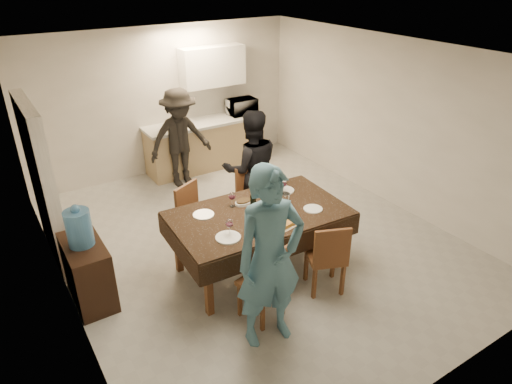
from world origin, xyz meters
The scene contains 33 objects.
floor centered at (0.00, 0.00, 0.00)m, with size 5.00×6.00×0.02m, color #9F9F9A.
ceiling centered at (0.00, 0.00, 2.60)m, with size 5.00×6.00×0.02m, color white.
wall_back centered at (0.00, 3.00, 1.30)m, with size 5.00×0.02×2.60m, color silver.
wall_front centered at (0.00, -3.00, 1.30)m, with size 5.00×0.02×2.60m, color silver.
wall_left centered at (-2.50, 0.00, 1.30)m, with size 0.02×6.00×2.60m, color silver.
wall_right centered at (2.50, 0.00, 1.30)m, with size 0.02×6.00×2.60m, color silver.
stub_partition centered at (-2.42, 1.20, 1.05)m, with size 0.15×1.40×2.10m, color white.
kitchen_base_cabinet centered at (0.60, 2.68, 0.43)m, with size 2.20×0.60×0.86m, color #9E855E.
kitchen_worktop centered at (0.60, 2.68, 0.89)m, with size 2.24×0.64×0.05m, color beige.
upper_cabinet centered at (0.90, 2.82, 1.85)m, with size 1.20×0.34×0.70m, color white.
dining_table centered at (-0.31, -0.59, 0.79)m, with size 2.18×1.34×0.83m.
chair_near_left centered at (-0.76, -1.42, 0.57)m, with size 0.51×0.52×0.50m.
chair_near_right centered at (0.14, -1.42, 0.57)m, with size 0.55×0.57×0.51m.
chair_far_left centered at (-0.76, 0.07, 0.59)m, with size 0.59×0.61×0.52m.
chair_far_right centered at (0.14, 0.07, 0.60)m, with size 0.46×0.46×0.53m.
console centered at (-2.28, -0.03, 0.38)m, with size 0.41×0.82×0.76m, color black.
water_jug centered at (-2.28, -0.03, 0.97)m, with size 0.28×0.28×0.42m, color #5194D2.
wine_bottle centered at (-0.36, -0.54, 0.98)m, with size 0.07×0.07×0.30m, color black, non-canonical shape.
water_pitcher centered at (0.04, -0.64, 0.92)m, with size 0.12×0.12×0.18m, color white.
savoury_tart centered at (-0.21, -0.97, 0.85)m, with size 0.39×0.29×0.05m, color #BC7B37.
salad_bowl centered at (-0.01, -0.41, 0.87)m, with size 0.19×0.19×0.07m, color white.
mushroom_dish centered at (-0.36, -0.31, 0.85)m, with size 0.21×0.21×0.04m, color white.
wine_glass_a centered at (-0.86, -0.84, 0.93)m, with size 0.09×0.09×0.20m, color white, non-canonical shape.
wine_glass_b centered at (0.24, -0.34, 0.93)m, with size 0.09×0.09×0.20m, color white, non-canonical shape.
wine_glass_c centered at (-0.51, -0.29, 0.93)m, with size 0.09×0.09×0.20m, color white, non-canonical shape.
plate_near_left centered at (-0.91, -0.89, 0.84)m, with size 0.28×0.28×0.02m, color white.
plate_near_right centered at (0.29, -0.89, 0.84)m, with size 0.24×0.24×0.01m, color white.
plate_far_left centered at (-0.91, -0.29, 0.84)m, with size 0.25×0.25×0.01m, color white.
plate_far_right centered at (0.29, -0.29, 0.84)m, with size 0.26×0.26×0.01m, color white.
microwave centered at (1.42, 2.68, 1.06)m, with size 0.54×0.36×0.30m, color white.
person_near centered at (-0.86, -1.64, 0.98)m, with size 0.72×0.47×1.96m, color teal.
person_far centered at (0.24, 0.46, 0.88)m, with size 0.85×0.66×1.75m, color black.
person_kitchen centered at (-0.08, 2.23, 0.86)m, with size 1.11×0.64×1.71m, color black.
Camera 1 is at (-2.94, -4.63, 3.58)m, focal length 32.00 mm.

